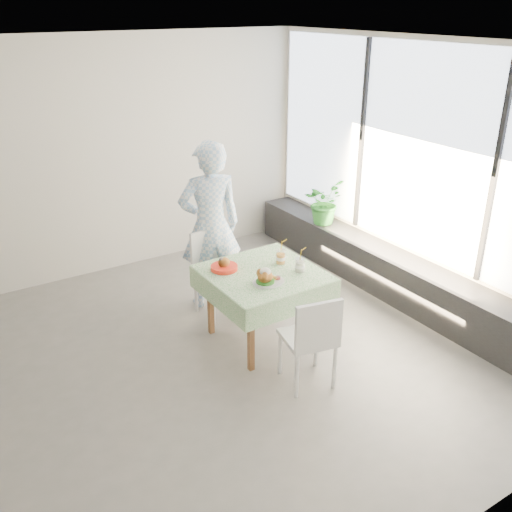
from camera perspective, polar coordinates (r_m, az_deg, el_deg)
floor at (r=5.33m, az=-8.44°, el=-11.74°), size 6.00×6.00×0.00m
ceiling at (r=4.34m, az=-10.81°, el=19.77°), size 6.00×6.00×0.00m
wall_back at (r=6.92m, az=-18.00°, el=8.77°), size 6.00×0.02×2.80m
wall_front at (r=2.81m, az=12.29°, el=-13.81°), size 6.00×0.02×2.80m
wall_right at (r=6.37m, az=16.19°, el=7.72°), size 0.02×5.00×2.80m
window_pane at (r=6.29m, az=16.26°, el=9.87°), size 0.01×4.80×2.18m
window_ledge at (r=6.64m, az=13.89°, el=-2.05°), size 0.40×4.80×0.50m
cafe_table at (r=5.56m, az=0.71°, el=-4.23°), size 1.04×1.04×0.74m
chair_far at (r=6.11m, az=-3.76°, el=-3.37°), size 0.44×0.44×0.91m
chair_near at (r=5.07m, az=5.21°, el=-9.88°), size 0.49×0.49×0.89m
diner at (r=6.07m, az=-4.60°, el=3.02°), size 0.75×0.57×1.84m
main_dish at (r=5.19m, az=1.09°, el=-2.24°), size 0.31×0.31×0.16m
juice_cup_orange at (r=5.58m, az=2.48°, el=-0.13°), size 0.10×0.10×0.28m
juice_cup_lemonade at (r=5.43m, az=4.41°, el=-0.93°), size 0.10×0.10×0.27m
second_dish at (r=5.47m, az=-3.21°, el=-1.01°), size 0.26×0.26×0.12m
potted_plant at (r=7.28m, az=6.80°, el=5.41°), size 0.65×0.62×0.56m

